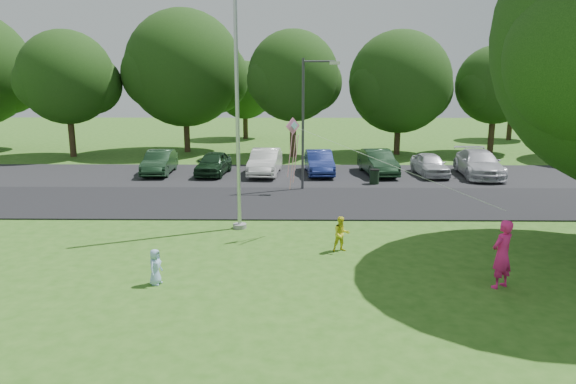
{
  "coord_description": "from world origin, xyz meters",
  "views": [
    {
      "loc": [
        -1.47,
        -13.31,
        5.44
      ],
      "look_at": [
        -1.69,
        4.0,
        1.6
      ],
      "focal_mm": 32.0,
      "sensor_mm": 36.0,
      "label": 1
    }
  ],
  "objects_px": {
    "flagpole": "(237,115)",
    "trash_can": "(374,177)",
    "child_yellow": "(341,234)",
    "kite": "(298,140)",
    "street_lamp": "(308,112)",
    "woman": "(502,254)",
    "child_blue": "(155,267)"
  },
  "relations": [
    {
      "from": "kite",
      "to": "child_yellow",
      "type": "bearing_deg",
      "value": -86.5
    },
    {
      "from": "flagpole",
      "to": "trash_can",
      "type": "height_order",
      "value": "flagpole"
    },
    {
      "from": "woman",
      "to": "kite",
      "type": "height_order",
      "value": "kite"
    },
    {
      "from": "street_lamp",
      "to": "woman",
      "type": "bearing_deg",
      "value": -67.07
    },
    {
      "from": "child_yellow",
      "to": "kite",
      "type": "relative_size",
      "value": 0.2
    },
    {
      "from": "street_lamp",
      "to": "child_blue",
      "type": "relative_size",
      "value": 6.48
    },
    {
      "from": "trash_can",
      "to": "kite",
      "type": "height_order",
      "value": "kite"
    },
    {
      "from": "street_lamp",
      "to": "child_blue",
      "type": "xyz_separation_m",
      "value": [
        -4.39,
        -12.08,
        -3.35
      ]
    },
    {
      "from": "street_lamp",
      "to": "woman",
      "type": "distance_m",
      "value": 13.41
    },
    {
      "from": "child_blue",
      "to": "kite",
      "type": "xyz_separation_m",
      "value": [
        3.83,
        4.39,
        2.89
      ]
    },
    {
      "from": "flagpole",
      "to": "trash_can",
      "type": "bearing_deg",
      "value": 52.24
    },
    {
      "from": "street_lamp",
      "to": "child_yellow",
      "type": "distance_m",
      "value": 9.89
    },
    {
      "from": "flagpole",
      "to": "child_blue",
      "type": "distance_m",
      "value": 6.71
    },
    {
      "from": "child_blue",
      "to": "woman",
      "type": "bearing_deg",
      "value": -75.49
    },
    {
      "from": "street_lamp",
      "to": "trash_can",
      "type": "bearing_deg",
      "value": 21.29
    },
    {
      "from": "trash_can",
      "to": "kite",
      "type": "xyz_separation_m",
      "value": [
        -4.06,
        -8.96,
        2.97
      ]
    },
    {
      "from": "child_blue",
      "to": "kite",
      "type": "distance_m",
      "value": 6.51
    },
    {
      "from": "street_lamp",
      "to": "child_yellow",
      "type": "height_order",
      "value": "street_lamp"
    },
    {
      "from": "woman",
      "to": "child_yellow",
      "type": "bearing_deg",
      "value": -68.21
    },
    {
      "from": "child_yellow",
      "to": "child_blue",
      "type": "xyz_separation_m",
      "value": [
        -5.24,
        -2.78,
        -0.08
      ]
    },
    {
      "from": "child_yellow",
      "to": "kite",
      "type": "xyz_separation_m",
      "value": [
        -1.41,
        1.61,
        2.81
      ]
    },
    {
      "from": "child_yellow",
      "to": "woman",
      "type": "bearing_deg",
      "value": -49.38
    },
    {
      "from": "flagpole",
      "to": "trash_can",
      "type": "xyz_separation_m",
      "value": [
        6.2,
        8.0,
        -3.75
      ]
    },
    {
      "from": "flagpole",
      "to": "woman",
      "type": "distance_m",
      "value": 9.81
    },
    {
      "from": "woman",
      "to": "kite",
      "type": "bearing_deg",
      "value": -72.11
    },
    {
      "from": "trash_can",
      "to": "woman",
      "type": "distance_m",
      "value": 13.52
    },
    {
      "from": "flagpole",
      "to": "street_lamp",
      "type": "relative_size",
      "value": 1.56
    },
    {
      "from": "flagpole",
      "to": "child_blue",
      "type": "xyz_separation_m",
      "value": [
        -1.7,
        -5.35,
        -3.67
      ]
    },
    {
      "from": "trash_can",
      "to": "woman",
      "type": "relative_size",
      "value": 0.45
    },
    {
      "from": "child_yellow",
      "to": "kite",
      "type": "bearing_deg",
      "value": 117.78
    },
    {
      "from": "street_lamp",
      "to": "child_yellow",
      "type": "relative_size",
      "value": 5.57
    },
    {
      "from": "woman",
      "to": "child_yellow",
      "type": "height_order",
      "value": "woman"
    }
  ]
}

